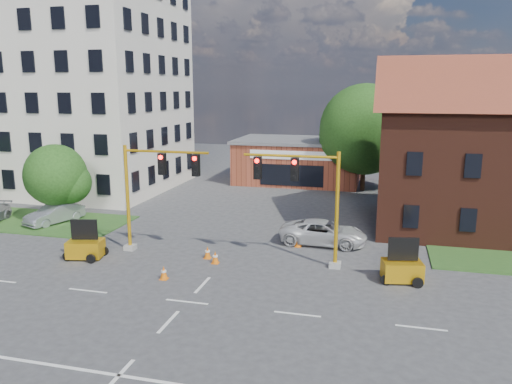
% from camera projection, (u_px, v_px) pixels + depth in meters
% --- Properties ---
extents(ground, '(120.00, 120.00, 0.00)m').
position_uv_depth(ground, '(187.00, 302.00, 22.29)').
color(ground, '#3D3D3F').
rests_on(ground, ground).
extents(lane_markings, '(60.00, 36.00, 0.01)m').
position_uv_depth(lane_markings, '(158.00, 333.00, 19.45)').
color(lane_markings, white).
rests_on(lane_markings, ground).
extents(office_block, '(18.40, 15.40, 20.60)m').
position_uv_depth(office_block, '(70.00, 77.00, 45.76)').
color(office_block, beige).
rests_on(office_block, ground).
extents(brick_shop, '(12.40, 8.40, 4.30)m').
position_uv_depth(brick_shop, '(299.00, 160.00, 50.27)').
color(brick_shop, brown).
rests_on(brick_shop, ground).
extents(tree_large, '(8.64, 8.23, 9.76)m').
position_uv_depth(tree_large, '(370.00, 132.00, 45.17)').
color(tree_large, '#372214').
rests_on(tree_large, ground).
extents(tree_nw_front, '(4.53, 4.32, 5.52)m').
position_uv_depth(tree_nw_front, '(59.00, 177.00, 34.99)').
color(tree_nw_front, '#372214').
rests_on(tree_nw_front, ground).
extents(signal_mast_west, '(5.30, 0.60, 6.20)m').
position_uv_depth(signal_mast_west, '(153.00, 186.00, 28.22)').
color(signal_mast_west, gray).
rests_on(signal_mast_west, ground).
extents(signal_mast_east, '(5.30, 0.60, 6.20)m').
position_uv_depth(signal_mast_east, '(306.00, 194.00, 26.12)').
color(signal_mast_east, gray).
rests_on(signal_mast_east, ground).
extents(trailer_west, '(2.11, 1.63, 2.14)m').
position_uv_depth(trailer_west, '(85.00, 247.00, 27.84)').
color(trailer_west, gold).
rests_on(trailer_west, ground).
extents(trailer_east, '(2.10, 1.62, 2.14)m').
position_uv_depth(trailer_east, '(402.00, 268.00, 24.50)').
color(trailer_east, gold).
rests_on(trailer_east, ground).
extents(cone_a, '(0.40, 0.40, 0.70)m').
position_uv_depth(cone_a, '(164.00, 273.00, 24.85)').
color(cone_a, orange).
rests_on(cone_a, ground).
extents(cone_b, '(0.40, 0.40, 0.70)m').
position_uv_depth(cone_b, '(207.00, 253.00, 27.87)').
color(cone_b, orange).
rests_on(cone_b, ground).
extents(cone_c, '(0.40, 0.40, 0.70)m').
position_uv_depth(cone_c, '(215.00, 257.00, 27.09)').
color(cone_c, orange).
rests_on(cone_c, ground).
extents(cone_d, '(0.40, 0.40, 0.70)m').
position_uv_depth(cone_d, '(298.00, 241.00, 29.89)').
color(cone_d, orange).
rests_on(cone_d, ground).
extents(pickup_white, '(5.34, 2.64, 1.46)m').
position_uv_depth(pickup_white, '(324.00, 232.00, 30.36)').
color(pickup_white, silver).
rests_on(pickup_white, ground).
extents(sedan_silver_front, '(2.70, 4.44, 1.38)m').
position_uv_depth(sedan_silver_front, '(55.00, 214.00, 34.98)').
color(sedan_silver_front, '#9D9EA4').
rests_on(sedan_silver_front, ground).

